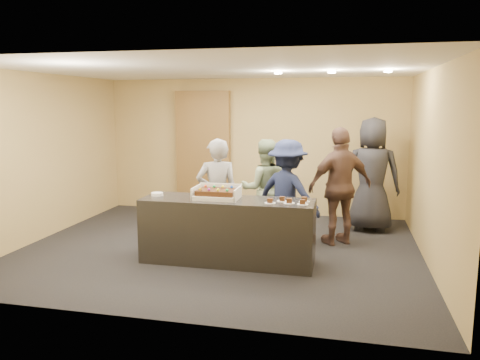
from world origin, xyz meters
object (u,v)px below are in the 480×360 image
(person_sage_man, at_px, (264,189))
(person_brown_extra, at_px, (340,186))
(serving_counter, at_px, (228,231))
(sheet_cake, at_px, (217,192))
(storage_cabinet, at_px, (203,152))
(person_server_grey, at_px, (217,196))
(person_navy_man, at_px, (287,194))
(plate_stack, at_px, (157,194))
(person_dark_suit, at_px, (372,175))
(cake_box, at_px, (217,195))

(person_sage_man, xyz_separation_m, person_brown_extra, (1.22, -0.11, 0.11))
(serving_counter, height_order, sheet_cake, sheet_cake)
(storage_cabinet, bearing_deg, person_server_grey, -68.38)
(person_navy_man, bearing_deg, plate_stack, 50.77)
(plate_stack, height_order, person_brown_extra, person_brown_extra)
(serving_counter, bearing_deg, plate_stack, 178.35)
(sheet_cake, relative_size, person_brown_extra, 0.28)
(sheet_cake, distance_m, person_dark_suit, 3.09)
(serving_counter, relative_size, person_brown_extra, 1.29)
(person_server_grey, relative_size, person_dark_suit, 0.86)
(person_brown_extra, bearing_deg, person_sage_man, -36.60)
(storage_cabinet, bearing_deg, serving_counter, -66.79)
(cake_box, relative_size, person_dark_suit, 0.31)
(storage_cabinet, bearing_deg, plate_stack, -85.56)
(person_sage_man, bearing_deg, person_dark_suit, -171.28)
(plate_stack, xyz_separation_m, person_navy_man, (1.77, 0.89, -0.09))
(serving_counter, distance_m, sheet_cake, 0.57)
(cake_box, bearing_deg, person_server_grey, 105.63)
(plate_stack, distance_m, person_brown_extra, 2.83)
(serving_counter, xyz_separation_m, sheet_cake, (-0.16, -0.00, 0.55))
(person_sage_man, bearing_deg, storage_cabinet, -63.18)
(person_navy_man, bearing_deg, person_server_grey, 49.26)
(sheet_cake, xyz_separation_m, person_sage_man, (0.44, 1.35, -0.18))
(plate_stack, relative_size, person_dark_suit, 0.09)
(serving_counter, bearing_deg, person_dark_suit, 47.03)
(sheet_cake, relative_size, person_server_grey, 0.31)
(cake_box, bearing_deg, person_dark_suit, 44.78)
(person_brown_extra, bearing_deg, person_dark_suit, -150.36)
(serving_counter, height_order, person_dark_suit, person_dark_suit)
(plate_stack, bearing_deg, serving_counter, -1.46)
(storage_cabinet, relative_size, person_sage_man, 1.51)
(storage_cabinet, distance_m, sheet_cake, 3.20)
(person_server_grey, height_order, person_sage_man, person_server_grey)
(person_navy_man, xyz_separation_m, person_brown_extra, (0.79, 0.33, 0.09))
(cake_box, height_order, person_brown_extra, person_brown_extra)
(person_sage_man, height_order, person_brown_extra, person_brown_extra)
(sheet_cake, bearing_deg, cake_box, 89.16)
(sheet_cake, bearing_deg, person_brown_extra, 36.82)
(serving_counter, xyz_separation_m, person_navy_man, (0.72, 0.92, 0.39))
(cake_box, xyz_separation_m, person_sage_man, (0.44, 1.33, -0.13))
(sheet_cake, bearing_deg, person_navy_man, 46.39)
(plate_stack, xyz_separation_m, person_server_grey, (0.78, 0.42, -0.07))
(person_navy_man, bearing_deg, storage_cabinet, -21.97)
(cake_box, xyz_separation_m, plate_stack, (-0.90, 0.00, -0.02))
(person_server_grey, xyz_separation_m, person_navy_man, (0.99, 0.47, -0.02))
(person_sage_man, relative_size, person_dark_suit, 0.82)
(person_server_grey, distance_m, person_sage_man, 1.06)
(person_dark_suit, bearing_deg, plate_stack, 37.98)
(cake_box, height_order, plate_stack, cake_box)
(cake_box, height_order, person_sage_man, person_sage_man)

